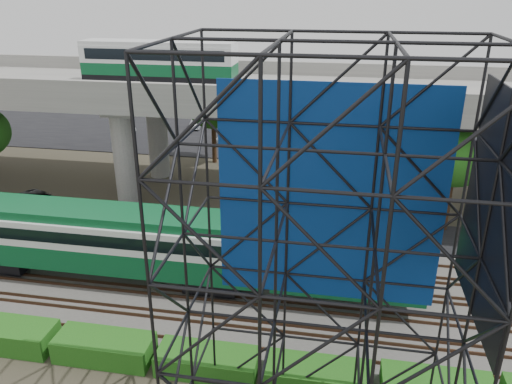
# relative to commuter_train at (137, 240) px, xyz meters

# --- Properties ---
(ground) EXTENTS (140.00, 140.00, 0.00)m
(ground) POSITION_rel_commuter_train_xyz_m (4.77, -2.00, -2.88)
(ground) COLOR #474233
(ground) RESTS_ON ground
(ballast_bed) EXTENTS (90.00, 12.00, 0.20)m
(ballast_bed) POSITION_rel_commuter_train_xyz_m (4.77, 0.00, -2.78)
(ballast_bed) COLOR slate
(ballast_bed) RESTS_ON ground
(service_road) EXTENTS (90.00, 5.00, 0.08)m
(service_road) POSITION_rel_commuter_train_xyz_m (4.77, 8.50, -2.84)
(service_road) COLOR black
(service_road) RESTS_ON ground
(parking_lot) EXTENTS (90.00, 18.00, 0.08)m
(parking_lot) POSITION_rel_commuter_train_xyz_m (4.77, 32.00, -2.84)
(parking_lot) COLOR black
(parking_lot) RESTS_ON ground
(harbor_water) EXTENTS (140.00, 40.00, 0.03)m
(harbor_water) POSITION_rel_commuter_train_xyz_m (4.77, 54.00, -2.87)
(harbor_water) COLOR #495D79
(harbor_water) RESTS_ON ground
(rail_tracks) EXTENTS (90.00, 9.52, 0.16)m
(rail_tracks) POSITION_rel_commuter_train_xyz_m (4.77, -0.00, -2.60)
(rail_tracks) COLOR #472D1E
(rail_tracks) RESTS_ON ballast_bed
(commuter_train) EXTENTS (29.30, 3.06, 4.30)m
(commuter_train) POSITION_rel_commuter_train_xyz_m (0.00, 0.00, 0.00)
(commuter_train) COLOR black
(commuter_train) RESTS_ON rail_tracks
(overpass) EXTENTS (80.00, 12.00, 12.40)m
(overpass) POSITION_rel_commuter_train_xyz_m (4.18, 14.00, 5.33)
(overpass) COLOR #9E9B93
(overpass) RESTS_ON ground
(scaffold_tower) EXTENTS (9.36, 6.36, 15.00)m
(scaffold_tower) POSITION_rel_commuter_train_xyz_m (10.82, -9.98, 4.59)
(scaffold_tower) COLOR black
(scaffold_tower) RESTS_ON ground
(hedge_strip) EXTENTS (34.60, 1.80, 1.20)m
(hedge_strip) POSITION_rel_commuter_train_xyz_m (5.77, -6.30, -2.32)
(hedge_strip) COLOR #155112
(hedge_strip) RESTS_ON ground
(trees) EXTENTS (40.94, 16.94, 7.69)m
(trees) POSITION_rel_commuter_train_xyz_m (0.10, 14.17, 2.69)
(trees) COLOR #382314
(trees) RESTS_ON ground
(suv) EXTENTS (5.18, 3.76, 1.31)m
(suv) POSITION_rel_commuter_train_xyz_m (-11.81, 8.58, -2.15)
(suv) COLOR black
(suv) RESTS_ON service_road
(parked_cars) EXTENTS (38.38, 9.44, 1.30)m
(parked_cars) POSITION_rel_commuter_train_xyz_m (7.12, 31.67, -2.20)
(parked_cars) COLOR white
(parked_cars) RESTS_ON parking_lot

